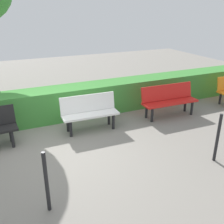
{
  "coord_description": "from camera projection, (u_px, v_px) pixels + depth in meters",
  "views": [
    {
      "loc": [
        0.75,
        4.83,
        2.86
      ],
      "look_at": [
        -1.58,
        -0.31,
        0.55
      ],
      "focal_mm": 41.7,
      "sensor_mm": 36.0,
      "label": 1
    }
  ],
  "objects": [
    {
      "name": "ground_plane",
      "position": [
        49.0,
        153.0,
        5.45
      ],
      "size": [
        21.82,
        21.82,
        0.0
      ],
      "primitive_type": "plane",
      "color": "gray"
    },
    {
      "name": "bench_white",
      "position": [
        89.0,
        111.0,
        6.34
      ],
      "size": [
        1.39,
        0.5,
        0.86
      ],
      "rotation": [
        0.0,
        0.0,
        -0.03
      ],
      "color": "white",
      "rests_on": "ground_plane"
    },
    {
      "name": "railing_post_far",
      "position": [
        46.0,
        182.0,
        3.76
      ],
      "size": [
        0.06,
        0.06,
        1.0
      ],
      "primitive_type": "cylinder",
      "color": "black",
      "rests_on": "ground_plane"
    },
    {
      "name": "bench_red",
      "position": [
        169.0,
        99.0,
        7.16
      ],
      "size": [
        1.6,
        0.51,
        0.86
      ],
      "rotation": [
        0.0,
        0.0,
        -0.03
      ],
      "color": "red",
      "rests_on": "ground_plane"
    },
    {
      "name": "hedge_row",
      "position": [
        75.0,
        101.0,
        7.17
      ],
      "size": [
        17.82,
        0.75,
        0.84
      ],
      "primitive_type": "cube",
      "color": "#387F33",
      "rests_on": "ground_plane"
    },
    {
      "name": "railing_post_mid",
      "position": [
        218.0,
        138.0,
        5.01
      ],
      "size": [
        0.06,
        0.06,
        1.0
      ],
      "primitive_type": "cylinder",
      "color": "black",
      "rests_on": "ground_plane"
    }
  ]
}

